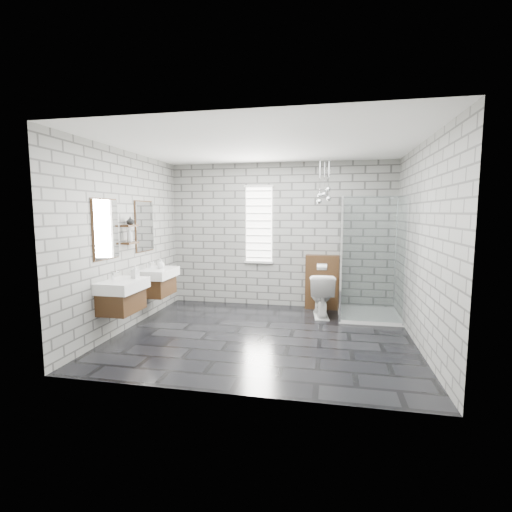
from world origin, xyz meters
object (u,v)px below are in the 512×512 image
(shower_enclosure, at_px, (364,289))
(toilet, at_px, (321,295))
(vanity_right, at_px, (156,274))
(vanity_left, at_px, (120,287))
(cistern_panel, at_px, (322,282))

(shower_enclosure, bearing_deg, toilet, 179.34)
(vanity_right, distance_m, shower_enclosure, 3.48)
(vanity_right, relative_size, shower_enclosure, 0.77)
(vanity_left, distance_m, toilet, 3.25)
(vanity_left, height_order, shower_enclosure, shower_enclosure)
(vanity_left, distance_m, shower_enclosure, 3.84)
(vanity_left, xyz_separation_m, toilet, (2.71, 1.76, -0.38))
(vanity_left, bearing_deg, vanity_right, 90.00)
(shower_enclosure, xyz_separation_m, toilet, (-0.70, 0.01, -0.13))
(shower_enclosure, bearing_deg, vanity_left, -152.77)
(cistern_panel, distance_m, toilet, 0.52)
(vanity_left, distance_m, cistern_panel, 3.54)
(vanity_right, xyz_separation_m, cistern_panel, (2.71, 1.19, -0.26))
(cistern_panel, xyz_separation_m, toilet, (0.00, -0.51, -0.13))
(shower_enclosure, relative_size, toilet, 2.71)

